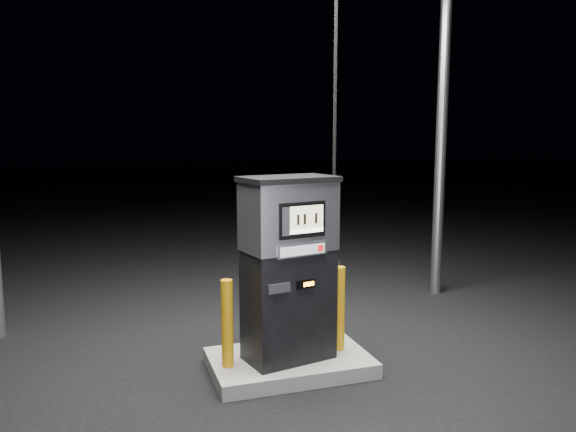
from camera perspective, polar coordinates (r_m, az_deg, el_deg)
name	(u,v)px	position (r m, az deg, el deg)	size (l,w,h in m)	color
ground	(289,370)	(5.96, 0.14, -15.35)	(80.00, 80.00, 0.00)	black
pump_island	(289,363)	(5.93, 0.14, -14.68)	(1.60, 1.00, 0.15)	slate
fuel_dispenser	(289,267)	(5.56, 0.09, -5.18)	(1.06, 0.72, 3.81)	black
bollard_left	(227,323)	(5.53, -6.19, -10.80)	(0.12, 0.12, 0.86)	orange
bollard_right	(339,308)	(5.94, 5.21, -9.33)	(0.12, 0.12, 0.88)	orange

